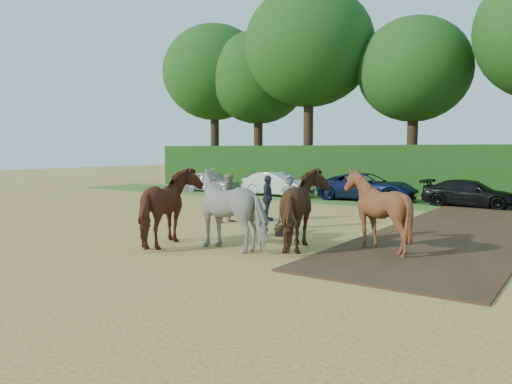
# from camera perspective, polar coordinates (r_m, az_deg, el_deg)

# --- Properties ---
(ground) EXTENTS (120.00, 120.00, 0.00)m
(ground) POSITION_cam_1_polar(r_m,az_deg,el_deg) (12.26, 8.61, -8.04)
(ground) COLOR gold
(ground) RESTS_ON ground
(earth_strip) EXTENTS (4.50, 17.00, 0.05)m
(earth_strip) POSITION_cam_1_polar(r_m,az_deg,el_deg) (18.35, 22.49, -3.97)
(earth_strip) COLOR #472D1C
(earth_strip) RESTS_ON ground
(grass_verge) EXTENTS (50.00, 5.00, 0.03)m
(grass_verge) POSITION_cam_1_polar(r_m,az_deg,el_deg) (25.46, 22.43, -1.61)
(grass_verge) COLOR #38601E
(grass_verge) RESTS_ON ground
(hedgerow) EXTENTS (46.00, 1.60, 3.00)m
(hedgerow) POSITION_cam_1_polar(r_m,az_deg,el_deg) (29.76, 24.32, 2.08)
(hedgerow) COLOR #14380F
(hedgerow) RESTS_ON ground
(spectator_near) EXTENTS (0.89, 1.04, 1.83)m
(spectator_near) POSITION_cam_1_polar(r_m,az_deg,el_deg) (18.67, -2.98, -0.70)
(spectator_near) COLOR #C0B297
(spectator_near) RESTS_ON ground
(spectator_far) EXTENTS (0.83, 1.11, 1.75)m
(spectator_far) POSITION_cam_1_polar(r_m,az_deg,el_deg) (19.07, 1.33, -0.70)
(spectator_far) COLOR #292936
(spectator_far) RESTS_ON ground
(plough_team) EXTENTS (7.36, 6.35, 2.22)m
(plough_team) POSITION_cam_1_polar(r_m,az_deg,el_deg) (13.82, 1.77, -1.90)
(plough_team) COLOR brown
(plough_team) RESTS_ON ground
(treeline) EXTENTS (48.70, 10.60, 14.21)m
(treeline) POSITION_cam_1_polar(r_m,az_deg,el_deg) (33.76, 22.83, 15.16)
(treeline) COLOR #382616
(treeline) RESTS_ON ground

